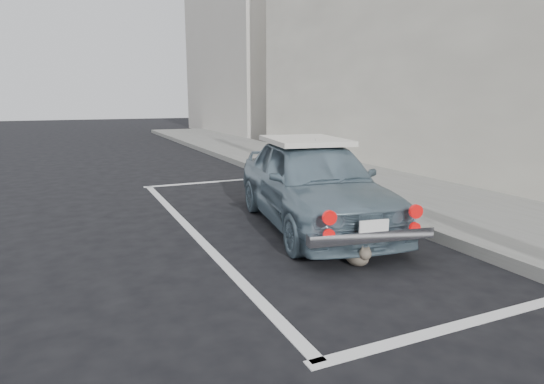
{
  "coord_description": "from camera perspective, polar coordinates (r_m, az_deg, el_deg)",
  "views": [
    {
      "loc": [
        -2.37,
        -2.94,
        1.8
      ],
      "look_at": [
        -0.28,
        1.67,
        0.75
      ],
      "focal_mm": 30.0,
      "sensor_mm": 36.0,
      "label": 1
    }
  ],
  "objects": [
    {
      "name": "retro_coupe",
      "position": [
        6.44,
        5.15,
        1.27
      ],
      "size": [
        2.06,
        3.9,
        1.26
      ],
      "rotation": [
        0.0,
        0.0,
        -0.16
      ],
      "color": "slate",
      "rests_on": "ground"
    },
    {
      "name": "pline_side",
      "position": [
        6.38,
        -10.05,
        -4.83
      ],
      "size": [
        0.12,
        7.0,
        0.01
      ],
      "primitive_type": "cube",
      "color": "silver",
      "rests_on": "ground"
    },
    {
      "name": "pline_rear",
      "position": [
        4.17,
        23.48,
        -14.79
      ],
      "size": [
        3.0,
        0.12,
        0.01
      ],
      "primitive_type": "cube",
      "color": "silver",
      "rests_on": "ground"
    },
    {
      "name": "sidewalk",
      "position": [
        7.64,
        23.45,
        -2.33
      ],
      "size": [
        2.8,
        40.0,
        0.15
      ],
      "primitive_type": "cube",
      "color": "slate",
      "rests_on": "ground"
    },
    {
      "name": "shop_building",
      "position": [
        11.26,
        28.42,
        18.97
      ],
      "size": [
        3.5,
        18.0,
        7.0
      ],
      "color": "beige",
      "rests_on": "ground"
    },
    {
      "name": "ground",
      "position": [
        4.18,
        13.48,
        -14.1
      ],
      "size": [
        80.0,
        80.0,
        0.0
      ],
      "primitive_type": "plane",
      "color": "black",
      "rests_on": "ground"
    },
    {
      "name": "pline_front",
      "position": [
        10.03,
        -7.3,
        1.28
      ],
      "size": [
        3.0,
        0.12,
        0.01
      ],
      "primitive_type": "cube",
      "color": "silver",
      "rests_on": "ground"
    },
    {
      "name": "building_far",
      "position": [
        24.64,
        -3.64,
        16.78
      ],
      "size": [
        3.5,
        10.0,
        8.0
      ],
      "primitive_type": "cube",
      "color": "#BAB4A9",
      "rests_on": "ground"
    },
    {
      "name": "cat",
      "position": [
        5.08,
        10.69,
        -7.74
      ],
      "size": [
        0.23,
        0.51,
        0.27
      ],
      "rotation": [
        0.0,
        0.0,
        -0.01
      ],
      "color": "#62584B",
      "rests_on": "ground"
    }
  ]
}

